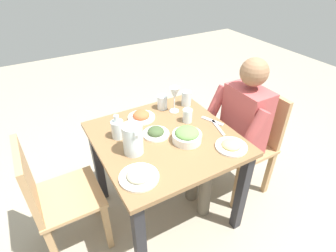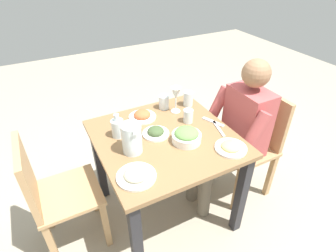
# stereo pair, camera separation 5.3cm
# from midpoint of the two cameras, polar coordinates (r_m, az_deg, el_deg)

# --- Properties ---
(ground_plane) EXTENTS (8.00, 8.00, 0.00)m
(ground_plane) POSITION_cam_midpoint_polar(r_m,az_deg,el_deg) (2.27, -1.15, -17.13)
(ground_plane) COLOR #9E937F
(dining_table) EXTENTS (0.87, 0.87, 0.73)m
(dining_table) POSITION_cam_midpoint_polar(r_m,az_deg,el_deg) (1.84, -1.36, -5.38)
(dining_table) COLOR olive
(dining_table) RESTS_ON ground_plane
(chair_near) EXTENTS (0.40, 0.40, 0.87)m
(chair_near) POSITION_cam_midpoint_polar(r_m,az_deg,el_deg) (2.24, 16.56, -2.38)
(chair_near) COLOR tan
(chair_near) RESTS_ON ground_plane
(chair_far) EXTENTS (0.40, 0.40, 0.87)m
(chair_far) POSITION_cam_midpoint_polar(r_m,az_deg,el_deg) (1.86, -23.89, -13.23)
(chair_far) COLOR tan
(chair_far) RESTS_ON ground_plane
(diner_near) EXTENTS (0.48, 0.53, 1.16)m
(diner_near) POSITION_cam_midpoint_polar(r_m,az_deg,el_deg) (2.03, 13.10, -0.83)
(diner_near) COLOR #B24C4C
(diner_near) RESTS_ON ground_plane
(water_pitcher) EXTENTS (0.16, 0.12, 0.19)m
(water_pitcher) POSITION_cam_midpoint_polar(r_m,az_deg,el_deg) (1.60, -8.36, -2.74)
(water_pitcher) COLOR silver
(water_pitcher) RESTS_ON dining_table
(salad_bowl) EXTENTS (0.19, 0.19, 0.09)m
(salad_bowl) POSITION_cam_midpoint_polar(r_m,az_deg,el_deg) (1.70, 3.14, -1.99)
(salad_bowl) COLOR white
(salad_bowl) RESTS_ON dining_table
(plate_rice_curry) EXTENTS (0.19, 0.19, 0.06)m
(plate_rice_curry) POSITION_cam_midpoint_polar(r_m,az_deg,el_deg) (1.95, -6.41, 2.11)
(plate_rice_curry) COLOR white
(plate_rice_curry) RESTS_ON dining_table
(plate_fries) EXTENTS (0.20, 0.20, 0.04)m
(plate_fries) POSITION_cam_midpoint_polar(r_m,az_deg,el_deg) (1.70, 12.34, -4.05)
(plate_fries) COLOR white
(plate_fries) RESTS_ON dining_table
(plate_dolmas) EXTENTS (0.18, 0.18, 0.05)m
(plate_dolmas) POSITION_cam_midpoint_polar(r_m,az_deg,el_deg) (1.77, -3.42, -1.36)
(plate_dolmas) COLOR white
(plate_dolmas) RESTS_ON dining_table
(plate_beans) EXTENTS (0.22, 0.22, 0.05)m
(plate_beans) POSITION_cam_midpoint_polar(r_m,az_deg,el_deg) (1.48, -7.18, -10.38)
(plate_beans) COLOR white
(plate_beans) RESTS_ON dining_table
(water_glass_by_pitcher) EXTENTS (0.07, 0.07, 0.11)m
(water_glass_by_pitcher) POSITION_cam_midpoint_polar(r_m,az_deg,el_deg) (2.08, 3.16, 5.82)
(water_glass_by_pitcher) COLOR silver
(water_glass_by_pitcher) RESTS_ON dining_table
(water_glass_far_right) EXTENTS (0.08, 0.08, 0.11)m
(water_glass_far_right) POSITION_cam_midpoint_polar(r_m,az_deg,el_deg) (2.04, -1.96, 5.02)
(water_glass_far_right) COLOR silver
(water_glass_far_right) RESTS_ON dining_table
(water_glass_center) EXTENTS (0.07, 0.07, 0.10)m
(water_glass_center) POSITION_cam_midpoint_polar(r_m,az_deg,el_deg) (1.89, 3.32, 2.20)
(water_glass_center) COLOR silver
(water_glass_center) RESTS_ON dining_table
(wine_glass) EXTENTS (0.08, 0.08, 0.20)m
(wine_glass) POSITION_cam_midpoint_polar(r_m,az_deg,el_deg) (1.96, 0.59, 6.67)
(wine_glass) COLOR silver
(wine_glass) RESTS_ON dining_table
(oil_carafe) EXTENTS (0.08, 0.08, 0.16)m
(oil_carafe) POSITION_cam_midpoint_polar(r_m,az_deg,el_deg) (1.76, -11.38, -0.81)
(oil_carafe) COLOR silver
(oil_carafe) RESTS_ON dining_table
(fork_near) EXTENTS (0.17, 0.09, 0.01)m
(fork_near) POSITION_cam_midpoint_polar(r_m,az_deg,el_deg) (1.93, 8.53, 1.05)
(fork_near) COLOR silver
(fork_near) RESTS_ON dining_table
(knife_near) EXTENTS (0.18, 0.06, 0.01)m
(knife_near) POSITION_cam_midpoint_polar(r_m,az_deg,el_deg) (1.87, 9.70, -0.34)
(knife_near) COLOR silver
(knife_near) RESTS_ON dining_table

